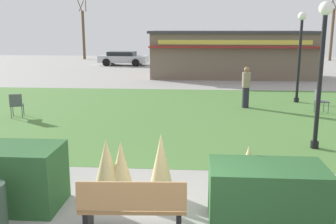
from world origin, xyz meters
TOP-DOWN VIEW (x-y plane):
  - lawn_patch at (0.00, 9.14)m, footprint 36.00×12.00m
  - park_bench at (-0.44, 0.19)m, footprint 1.73×0.63m
  - hedge_left at (-2.95, 1.04)m, footprint 2.04×1.10m
  - hedge_right at (1.76, 0.85)m, footprint 1.95×1.10m
  - ornamental_grass_behind_left at (-0.12, 1.61)m, footprint 0.55×0.55m
  - ornamental_grass_behind_right at (-1.22, 1.74)m, footprint 0.58×0.58m
  - ornamental_grass_behind_center at (-0.94, 1.82)m, footprint 0.52×0.52m
  - ornamental_grass_behind_far at (1.52, 1.49)m, footprint 0.67×0.67m
  - lamppost_mid at (3.80, 5.08)m, footprint 0.36×0.36m
  - lamppost_far at (4.97, 11.93)m, footprint 0.36×0.36m
  - food_kiosk at (2.78, 20.85)m, footprint 10.77×4.29m
  - cafe_chair_west at (5.28, 9.70)m, footprint 0.50×0.50m
  - cafe_chair_east at (-6.06, 8.06)m, footprint 0.55×0.55m
  - person_strolling at (2.55, 10.54)m, footprint 0.34×0.34m
  - parked_car_west_slot at (-5.99, 28.48)m, footprint 4.33×2.30m
  - parked_car_center_slot at (-0.50, 28.48)m, footprint 4.24×2.14m
  - parked_car_east_slot at (4.99, 28.48)m, footprint 4.27×2.18m
  - tree_left_bg at (-11.34, 34.90)m, footprint 0.91×0.96m
  - tree_right_bg at (13.85, 34.96)m, footprint 0.91×0.96m

SIDE VIEW (x-z plane):
  - lawn_patch at x=0.00m, z-range 0.00..0.01m
  - park_bench at x=-0.44m, z-range 0.01..0.96m
  - hedge_right at x=1.76m, z-range 0.00..0.98m
  - ornamental_grass_behind_center at x=-0.94m, z-range 0.00..1.06m
  - cafe_chair_west at x=5.28m, z-range 0.08..0.97m
  - cafe_chair_east at x=-6.06m, z-range 0.08..0.97m
  - ornamental_grass_behind_right at x=-1.22m, z-range 0.00..1.12m
  - ornamental_grass_behind_far at x=1.52m, z-range 0.00..1.13m
  - hedge_left at x=-2.95m, z-range 0.00..1.15m
  - parked_car_west_slot at x=-5.99m, z-range 0.04..1.24m
  - parked_car_center_slot at x=-0.50m, z-range 0.04..1.24m
  - parked_car_east_slot at x=4.99m, z-range 0.04..1.24m
  - ornamental_grass_behind_left at x=-0.12m, z-range 0.00..1.29m
  - person_strolling at x=2.55m, z-range 0.02..1.71m
  - food_kiosk at x=2.78m, z-range 0.01..3.05m
  - lamppost_mid at x=3.80m, z-range 0.52..4.43m
  - lamppost_far at x=4.97m, z-range 0.52..4.43m
  - tree_left_bg at x=-11.34m, z-range -0.36..5.65m
  - tree_right_bg at x=13.85m, z-range -0.36..5.78m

